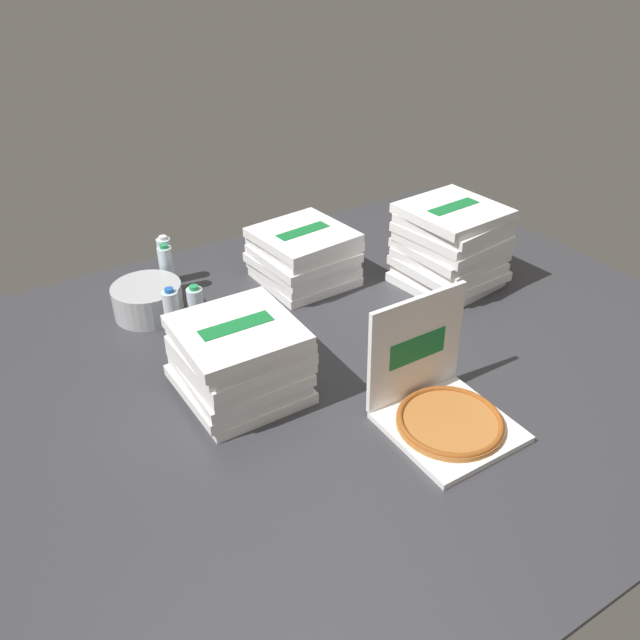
{
  "coord_description": "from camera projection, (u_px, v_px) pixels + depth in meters",
  "views": [
    {
      "loc": [
        -1.04,
        -1.63,
        1.45
      ],
      "look_at": [
        0.05,
        0.1,
        0.14
      ],
      "focal_mm": 36.1,
      "sensor_mm": 36.0,
      "label": 1
    }
  ],
  "objects": [
    {
      "name": "pizza_stack_right_far",
      "position": [
        240.0,
        359.0,
        2.21
      ],
      "size": [
        0.41,
        0.41,
        0.29
      ],
      "color": "white",
      "rests_on": "ground_plane"
    },
    {
      "name": "ground_plane",
      "position": [
        323.0,
        370.0,
        2.42
      ],
      "size": [
        3.2,
        2.4,
        0.02
      ],
      "primitive_type": "cube",
      "color": "#38383D"
    },
    {
      "name": "pizza_stack_left_far",
      "position": [
        451.0,
        246.0,
        2.86
      ],
      "size": [
        0.45,
        0.44,
        0.38
      ],
      "color": "white",
      "rests_on": "ground_plane"
    },
    {
      "name": "water_bottle_1",
      "position": [
        197.0,
        313.0,
        2.53
      ],
      "size": [
        0.06,
        0.06,
        0.23
      ],
      "color": "silver",
      "rests_on": "ground_plane"
    },
    {
      "name": "ice_bucket",
      "position": [
        148.0,
        300.0,
        2.7
      ],
      "size": [
        0.29,
        0.29,
        0.13
      ],
      "primitive_type": "cylinder",
      "color": "#B7BABF",
      "rests_on": "ground_plane"
    },
    {
      "name": "open_pizza_box",
      "position": [
        441.0,
        403.0,
        2.12
      ],
      "size": [
        0.39,
        0.4,
        0.41
      ],
      "color": "white",
      "rests_on": "ground_plane"
    },
    {
      "name": "water_bottle_0",
      "position": [
        167.0,
        269.0,
        2.83
      ],
      "size": [
        0.06,
        0.06,
        0.23
      ],
      "color": "silver",
      "rests_on": "ground_plane"
    },
    {
      "name": "water_bottle_3",
      "position": [
        166.0,
        260.0,
        2.9
      ],
      "size": [
        0.06,
        0.06,
        0.23
      ],
      "color": "silver",
      "rests_on": "ground_plane"
    },
    {
      "name": "pizza_stack_left_mid",
      "position": [
        304.0,
        256.0,
        2.91
      ],
      "size": [
        0.43,
        0.43,
        0.25
      ],
      "color": "white",
      "rests_on": "ground_plane"
    },
    {
      "name": "water_bottle_2",
      "position": [
        173.0,
        315.0,
        2.51
      ],
      "size": [
        0.06,
        0.06,
        0.23
      ],
      "color": "white",
      "rests_on": "ground_plane"
    }
  ]
}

